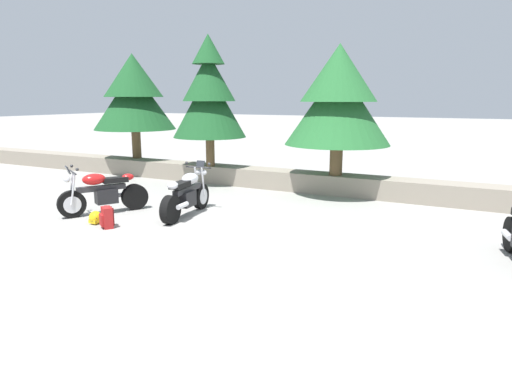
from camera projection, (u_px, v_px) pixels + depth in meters
ground_plane at (223, 235)px, 8.87m from camera, size 120.00×120.00×0.00m
stone_wall at (308, 182)px, 13.01m from camera, size 36.00×0.80×0.55m
motorcycle_red_near_left at (103, 193)px, 10.41m from camera, size 1.22×1.85×1.18m
motorcycle_silver_centre at (187, 195)px, 10.23m from camera, size 0.70×2.06×1.18m
rider_backpack at (107, 216)px, 9.29m from camera, size 0.35×0.34×0.47m
rider_helmet at (95, 218)px, 9.61m from camera, size 0.28×0.28×0.28m
pine_tree_far_left at (134, 94)px, 15.62m from camera, size 2.83×2.83×3.61m
pine_tree_mid_left at (209, 95)px, 13.69m from camera, size 2.25×2.25×3.98m
pine_tree_mid_right at (338, 97)px, 12.04m from camera, size 2.85×2.85×3.52m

